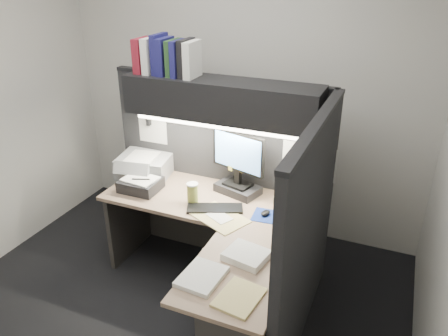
{
  "coord_description": "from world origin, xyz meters",
  "views": [
    {
      "loc": [
        1.41,
        -2.22,
        2.44
      ],
      "look_at": [
        0.25,
        0.51,
        1.05
      ],
      "focal_mm": 35.0,
      "sensor_mm": 36.0,
      "label": 1
    }
  ],
  "objects": [
    {
      "name": "paper_stack_a",
      "position": [
        0.65,
        -0.07,
        0.75
      ],
      "size": [
        0.29,
        0.26,
        0.05
      ],
      "primitive_type": "cube",
      "rotation": [
        0.0,
        0.0,
        -0.18
      ],
      "color": "white",
      "rests_on": "desk"
    },
    {
      "name": "wall_back",
      "position": [
        0.0,
        1.5,
        1.35
      ],
      "size": [
        3.5,
        0.04,
        2.7
      ],
      "primitive_type": "cube",
      "color": "silver",
      "rests_on": "floor"
    },
    {
      "name": "paper_stack_b",
      "position": [
        0.47,
        -0.35,
        0.74
      ],
      "size": [
        0.25,
        0.31,
        0.03
      ],
      "primitive_type": "cube",
      "rotation": [
        0.0,
        0.0,
        -0.07
      ],
      "color": "white",
      "rests_on": "desk"
    },
    {
      "name": "mousepad",
      "position": [
        0.62,
        0.48,
        0.73
      ],
      "size": [
        0.24,
        0.22,
        0.0
      ],
      "primitive_type": "cube",
      "rotation": [
        0.0,
        0.0,
        0.08
      ],
      "color": "navy",
      "rests_on": "desk"
    },
    {
      "name": "notebook_stack",
      "position": [
        -0.48,
        0.47,
        0.78
      ],
      "size": [
        0.32,
        0.26,
        0.09
      ],
      "primitive_type": "cube",
      "rotation": [
        0.0,
        0.0,
        0.01
      ],
      "color": "black",
      "rests_on": "desk"
    },
    {
      "name": "telephone",
      "position": [
        0.71,
        0.8,
        0.78
      ],
      "size": [
        0.25,
        0.26,
        0.1
      ],
      "primitive_type": "cube",
      "rotation": [
        0.0,
        0.0,
        0.05
      ],
      "color": "beige",
      "rests_on": "desk"
    },
    {
      "name": "pinned_papers",
      "position": [
        0.42,
        0.56,
        1.05
      ],
      "size": [
        1.76,
        1.31,
        0.51
      ],
      "color": "white",
      "rests_on": "partition_back"
    },
    {
      "name": "coffee_cup",
      "position": [
        0.01,
        0.44,
        0.81
      ],
      "size": [
        0.1,
        0.1,
        0.16
      ],
      "primitive_type": "cylinder",
      "rotation": [
        0.0,
        0.0,
        -0.26
      ],
      "color": "#C3BA4E",
      "rests_on": "desk"
    },
    {
      "name": "partition_right",
      "position": [
        0.98,
        0.18,
        0.8
      ],
      "size": [
        0.06,
        1.5,
        1.6
      ],
      "primitive_type": "cube",
      "color": "black",
      "rests_on": "floor"
    },
    {
      "name": "desk",
      "position": [
        0.43,
        -0.0,
        0.44
      ],
      "size": [
        1.7,
        1.53,
        0.73
      ],
      "color": "#92775D",
      "rests_on": "floor"
    },
    {
      "name": "task_light_tube",
      "position": [
        0.12,
        0.61,
        1.33
      ],
      "size": [
        1.32,
        0.04,
        0.04
      ],
      "primitive_type": "cylinder",
      "rotation": [
        0.0,
        1.57,
        0.0
      ],
      "color": "white",
      "rests_on": "overhead_shelf"
    },
    {
      "name": "manila_stack",
      "position": [
        0.74,
        -0.43,
        0.74
      ],
      "size": [
        0.26,
        0.31,
        0.02
      ],
      "primitive_type": "cube",
      "rotation": [
        0.0,
        0.0,
        -0.13
      ],
      "color": "#D3C277",
      "rests_on": "desk"
    },
    {
      "name": "partition_back",
      "position": [
        0.03,
        0.93,
        0.8
      ],
      "size": [
        1.9,
        0.06,
        1.6
      ],
      "primitive_type": "cube",
      "color": "black",
      "rests_on": "floor"
    },
    {
      "name": "monitor",
      "position": [
        0.28,
        0.74,
        0.94
      ],
      "size": [
        0.48,
        0.31,
        0.53
      ],
      "rotation": [
        0.0,
        0.0,
        -0.29
      ],
      "color": "black",
      "rests_on": "desk"
    },
    {
      "name": "binder_row",
      "position": [
        -0.33,
        0.75,
        1.79
      ],
      "size": [
        0.51,
        0.25,
        0.3
      ],
      "color": "maroon",
      "rests_on": "overhead_shelf"
    },
    {
      "name": "floor",
      "position": [
        0.0,
        0.0,
        0.0
      ],
      "size": [
        3.5,
        3.5,
        0.0
      ],
      "primitive_type": "plane",
      "color": "black",
      "rests_on": "ground"
    },
    {
      "name": "open_folder",
      "position": [
        0.3,
        0.32,
        0.73
      ],
      "size": [
        0.49,
        0.42,
        0.01
      ],
      "primitive_type": "cube",
      "rotation": [
        0.0,
        0.0,
        -0.43
      ],
      "color": "#D3C277",
      "rests_on": "desk"
    },
    {
      "name": "mouse",
      "position": [
        0.6,
        0.49,
        0.75
      ],
      "size": [
        0.08,
        0.1,
        0.03
      ],
      "primitive_type": "ellipsoid",
      "rotation": [
        0.0,
        0.0,
        -0.26
      ],
      "color": "black",
      "rests_on": "mousepad"
    },
    {
      "name": "keyboard",
      "position": [
        0.22,
        0.42,
        0.74
      ],
      "size": [
        0.45,
        0.3,
        0.02
      ],
      "primitive_type": "cube",
      "rotation": [
        0.0,
        0.0,
        0.4
      ],
      "color": "black",
      "rests_on": "desk"
    },
    {
      "name": "overhead_shelf",
      "position": [
        0.12,
        0.75,
        1.5
      ],
      "size": [
        1.55,
        0.34,
        0.3
      ],
      "primitive_type": "cube",
      "color": "black",
      "rests_on": "partition_back"
    },
    {
      "name": "printer",
      "position": [
        -0.61,
        0.74,
        0.82
      ],
      "size": [
        0.5,
        0.45,
        0.18
      ],
      "primitive_type": "cube",
      "rotation": [
        0.0,
        0.0,
        0.18
      ],
      "color": "#929498",
      "rests_on": "desk"
    }
  ]
}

